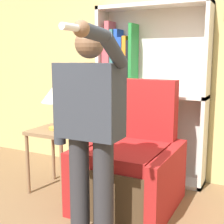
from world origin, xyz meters
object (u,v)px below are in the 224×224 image
Objects in this scene: armchair at (131,167)px; table_lamp at (55,95)px; bookcase at (136,97)px; side_table at (56,140)px; person_standing at (90,125)px.

armchair is 2.51× the size of table_lamp.
bookcase is 0.97m from table_lamp.
bookcase is at bearing 53.57° from table_lamp.
side_table is (-0.58, -0.78, -0.39)m from bookcase.
armchair is at bearing -70.73° from bookcase.
table_lamp is (-0.81, 0.68, 0.10)m from person_standing.
armchair reaches higher than table_lamp.
armchair is 1.79× the size of side_table.
person_standing is (0.24, -1.46, -0.02)m from bookcase.
armchair is 1.05m from table_lamp.
bookcase reaches higher than table_lamp.
person_standing reaches higher than table_lamp.
bookcase is at bearing 53.57° from side_table.
table_lamp is (0.00, 0.00, 0.47)m from side_table.
person_standing is at bearing -39.93° from side_table.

